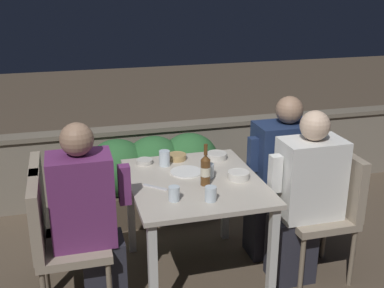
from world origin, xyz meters
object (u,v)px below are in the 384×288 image
object	(u,v)px
person_white_polo	(304,198)
person_navy_jumper	(280,178)
chair_right_far	(305,182)
chair_right_near	(330,202)
chair_left_near	(56,234)
person_purple_stripe	(90,219)
beer_bottle	(205,170)
chair_left_far	(55,211)

from	to	relation	value
person_white_polo	person_navy_jumper	xyz separation A→B (m)	(-0.01, 0.34, 0.00)
chair_right_far	chair_right_near	bearing A→B (deg)	-88.49
chair_left_near	person_purple_stripe	world-z (taller)	person_purple_stripe
person_purple_stripe	beer_bottle	distance (m)	0.76
chair_right_far	person_navy_jumper	size ratio (longest dim) A/B	0.74
person_purple_stripe	chair_right_far	bearing A→B (deg)	10.69
chair_left_near	person_navy_jumper	size ratio (longest dim) A/B	0.74
chair_left_near	person_purple_stripe	bearing A→B (deg)	0.00
chair_right_near	beer_bottle	world-z (taller)	beer_bottle
chair_left_near	person_navy_jumper	bearing A→B (deg)	10.69
person_purple_stripe	chair_right_near	world-z (taller)	person_purple_stripe
chair_left_near	person_purple_stripe	size ratio (longest dim) A/B	0.73
beer_bottle	chair_right_far	bearing A→B (deg)	16.54
person_white_polo	beer_bottle	distance (m)	0.69
chair_right_far	beer_bottle	world-z (taller)	beer_bottle
person_purple_stripe	chair_left_far	world-z (taller)	person_purple_stripe
person_purple_stripe	person_navy_jumper	distance (m)	1.39
person_navy_jumper	person_purple_stripe	bearing A→B (deg)	-167.79
chair_right_far	person_navy_jumper	world-z (taller)	person_navy_jumper
chair_left_near	person_white_polo	xyz separation A→B (m)	(1.57, -0.05, 0.06)
chair_left_near	chair_right_far	size ratio (longest dim) A/B	1.00
chair_right_near	person_white_polo	xyz separation A→B (m)	(-0.20, -0.00, 0.06)
chair_left_near	chair_left_far	world-z (taller)	same
person_white_polo	beer_bottle	bearing A→B (deg)	171.84
person_purple_stripe	chair_right_near	size ratio (longest dim) A/B	1.37
person_purple_stripe	person_white_polo	world-z (taller)	person_purple_stripe
chair_right_near	chair_right_far	xyz separation A→B (m)	(-0.01, 0.34, 0.00)
chair_right_far	person_navy_jumper	bearing A→B (deg)	180.00
chair_left_far	beer_bottle	bearing A→B (deg)	-15.42
person_navy_jumper	chair_left_far	bearing A→B (deg)	179.69
chair_left_near	person_white_polo	distance (m)	1.57
chair_left_near	chair_left_far	xyz separation A→B (m)	(-0.00, 0.30, 0.00)
person_navy_jumper	chair_left_near	bearing A→B (deg)	-169.31
chair_left_near	beer_bottle	world-z (taller)	beer_bottle
chair_left_far	chair_right_far	bearing A→B (deg)	-0.28
person_white_polo	chair_right_far	distance (m)	0.39
chair_right_near	beer_bottle	distance (m)	0.90
chair_left_far	person_purple_stripe	bearing A→B (deg)	-56.29
beer_bottle	chair_right_near	bearing A→B (deg)	-6.25
person_purple_stripe	chair_left_far	distance (m)	0.37
chair_left_far	chair_right_near	world-z (taller)	same
chair_left_near	beer_bottle	distance (m)	0.97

